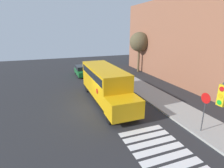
# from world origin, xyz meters

# --- Properties ---
(ground_plane) EXTENTS (60.00, 60.00, 0.00)m
(ground_plane) POSITION_xyz_m (0.00, 0.00, 0.00)
(ground_plane) COLOR #28282B
(sidewalk_strip) EXTENTS (44.00, 3.00, 0.15)m
(sidewalk_strip) POSITION_xyz_m (0.00, 6.50, 0.07)
(sidewalk_strip) COLOR #9E9E99
(sidewalk_strip) RESTS_ON ground
(building_backdrop) EXTENTS (32.00, 4.00, 10.48)m
(building_backdrop) POSITION_xyz_m (0.00, 13.00, 5.24)
(building_backdrop) COLOR #935B42
(building_backdrop) RESTS_ON ground
(crosswalk_stripes) EXTENTS (4.70, 3.20, 0.01)m
(crosswalk_stripes) POSITION_xyz_m (6.75, 2.00, 0.00)
(crosswalk_stripes) COLOR white
(crosswalk_stripes) RESTS_ON ground
(school_bus) EXTENTS (9.44, 2.57, 3.23)m
(school_bus) POSITION_xyz_m (-1.26, 1.40, 1.83)
(school_bus) COLOR #EAA80F
(school_bus) RESTS_ON ground
(parked_car) EXTENTS (4.10, 1.88, 1.43)m
(parked_car) POSITION_xyz_m (-11.80, 1.26, 0.71)
(parked_car) COLOR #196B2D
(parked_car) RESTS_ON ground
(stop_sign) EXTENTS (0.69, 0.10, 2.83)m
(stop_sign) POSITION_xyz_m (6.22, 5.62, 1.86)
(stop_sign) COLOR #38383A
(stop_sign) RESTS_ON ground
(tree_near_sidewalk) EXTENTS (3.01, 3.01, 6.28)m
(tree_near_sidewalk) POSITION_xyz_m (-11.08, 10.29, 4.73)
(tree_near_sidewalk) COLOR brown
(tree_near_sidewalk) RESTS_ON ground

